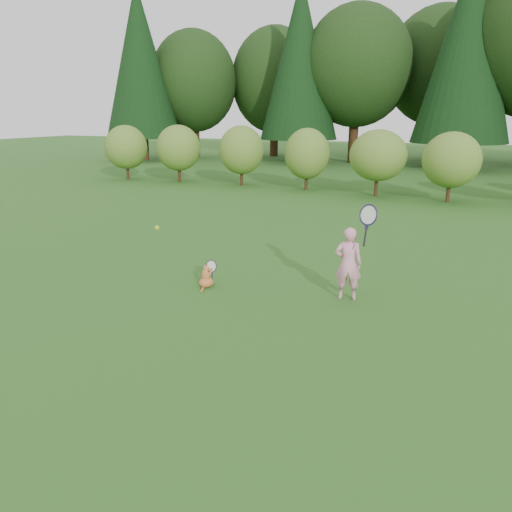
% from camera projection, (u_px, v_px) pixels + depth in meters
% --- Properties ---
extents(ground, '(100.00, 100.00, 0.00)m').
position_uv_depth(ground, '(226.00, 307.00, 8.34)').
color(ground, '#215417').
rests_on(ground, ground).
extents(shrub_row, '(28.00, 3.00, 2.80)m').
position_uv_depth(shrub_row, '(373.00, 159.00, 19.45)').
color(shrub_row, olive).
rests_on(shrub_row, ground).
extents(woodland_backdrop, '(48.00, 10.00, 15.00)m').
position_uv_depth(woodland_backdrop, '(415.00, 28.00, 26.60)').
color(woodland_backdrop, black).
rests_on(woodland_backdrop, ground).
extents(child, '(0.75, 0.49, 1.91)m').
position_uv_depth(child, '(349.00, 262.00, 8.52)').
color(child, pink).
rests_on(child, ground).
extents(cat, '(0.31, 0.60, 0.58)m').
position_uv_depth(cat, '(206.00, 275.00, 9.27)').
color(cat, '#C65426').
rests_on(cat, ground).
extents(tennis_ball, '(0.08, 0.08, 0.08)m').
position_uv_depth(tennis_ball, '(157.00, 228.00, 8.67)').
color(tennis_ball, '#9CD719').
rests_on(tennis_ball, ground).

